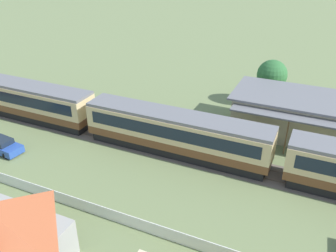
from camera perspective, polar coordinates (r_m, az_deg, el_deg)
The scene contains 7 objects.
ground_plane at distance 35.55m, azimuth -1.47°, elevation -3.46°, with size 600.00×600.00×0.00m, color #707F51.
passenger_train at distance 33.55m, azimuth 1.69°, elevation -0.98°, with size 56.91×3.19×4.15m.
railway_track at distance 36.32m, azimuth -4.56°, elevation -2.80°, with size 127.05×3.60×0.04m.
station_building at distance 39.57m, azimuth 19.48°, elevation 1.80°, with size 12.67×8.63×4.26m.
picket_fence_front at distance 31.71m, azimuth -21.86°, elevation -8.93°, with size 47.99×0.06×1.05m, color white.
parked_car_blue at distance 38.14m, azimuth -24.99°, elevation -2.88°, with size 4.21×2.13×1.37m.
yard_tree_0 at distance 45.10m, azimuth 16.34°, elevation 7.87°, with size 3.62×3.62×5.75m.
Camera 1 is at (13.50, -27.26, 18.41)m, focal length 38.00 mm.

